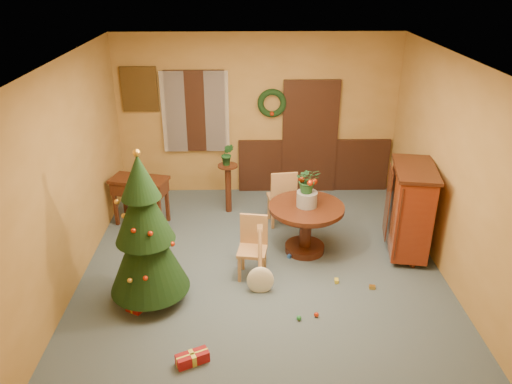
{
  "coord_description": "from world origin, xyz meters",
  "views": [
    {
      "loc": [
        -0.22,
        -5.91,
        3.97
      ],
      "look_at": [
        -0.08,
        0.4,
        1.04
      ],
      "focal_mm": 35.0,
      "sensor_mm": 36.0,
      "label": 1
    }
  ],
  "objects_px": {
    "chair_near": "(253,244)",
    "writing_desk": "(140,190)",
    "dining_table": "(306,220)",
    "christmas_tree": "(145,233)",
    "sideboard": "(410,208)"
  },
  "relations": [
    {
      "from": "chair_near",
      "to": "writing_desk",
      "type": "height_order",
      "value": "chair_near"
    },
    {
      "from": "dining_table",
      "to": "chair_near",
      "type": "distance_m",
      "value": 0.98
    },
    {
      "from": "writing_desk",
      "to": "christmas_tree",
      "type": "bearing_deg",
      "value": -76.74
    },
    {
      "from": "chair_near",
      "to": "writing_desk",
      "type": "xyz_separation_m",
      "value": [
        -1.81,
        1.53,
        0.14
      ]
    },
    {
      "from": "dining_table",
      "to": "christmas_tree",
      "type": "height_order",
      "value": "christmas_tree"
    },
    {
      "from": "sideboard",
      "to": "christmas_tree",
      "type": "bearing_deg",
      "value": -163.33
    },
    {
      "from": "chair_near",
      "to": "christmas_tree",
      "type": "xyz_separation_m",
      "value": [
        -1.32,
        -0.55,
        0.51
      ]
    },
    {
      "from": "dining_table",
      "to": "christmas_tree",
      "type": "relative_size",
      "value": 0.54
    },
    {
      "from": "dining_table",
      "to": "writing_desk",
      "type": "distance_m",
      "value": 2.76
    },
    {
      "from": "dining_table",
      "to": "writing_desk",
      "type": "relative_size",
      "value": 1.11
    },
    {
      "from": "writing_desk",
      "to": "sideboard",
      "type": "relative_size",
      "value": 0.72
    },
    {
      "from": "chair_near",
      "to": "christmas_tree",
      "type": "distance_m",
      "value": 1.51
    },
    {
      "from": "writing_desk",
      "to": "chair_near",
      "type": "bearing_deg",
      "value": -40.29
    },
    {
      "from": "chair_near",
      "to": "christmas_tree",
      "type": "relative_size",
      "value": 0.42
    },
    {
      "from": "dining_table",
      "to": "chair_near",
      "type": "relative_size",
      "value": 1.26
    }
  ]
}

